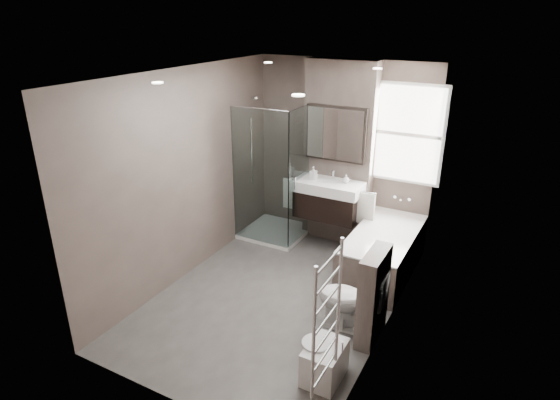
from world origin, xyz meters
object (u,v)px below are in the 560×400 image
Objects in this scene: toilet at (351,300)px; bathtub at (383,250)px; vanity at (328,199)px; bidet at (324,361)px.

bathtub is at bearing 176.93° from toilet.
vanity is 2.71m from bidet.
bidet is at bearing -87.57° from bathtub.
bathtub is 1.31m from toilet.
vanity is 1.94m from toilet.
toilet reaches higher than bidet.
vanity reaches higher than bathtub.
vanity is 2.02× the size of bidet.
vanity is at bearing -154.33° from toilet.
toilet is 0.83m from bidet.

